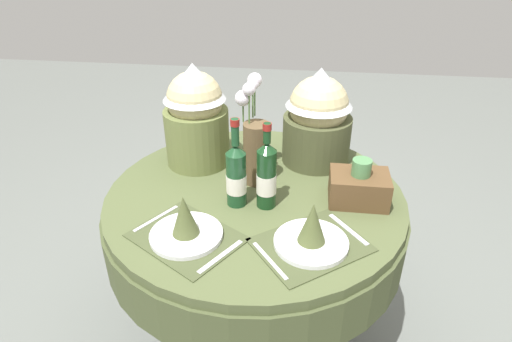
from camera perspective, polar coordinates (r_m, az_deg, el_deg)
The scene contains 10 objects.
ground at distance 2.18m, azimuth -0.10°, elevation -19.46°, with size 8.00×8.00×0.00m, color slate.
dining_table at distance 1.77m, azimuth -0.12°, elevation -6.87°, with size 1.16×1.16×0.74m.
place_setting_left at distance 1.45m, azimuth -9.12°, elevation -7.07°, with size 0.43×0.40×0.16m.
place_setting_right at distance 1.41m, azimuth 7.23°, elevation -8.07°, with size 0.43×0.41×0.16m.
flower_vase at distance 1.68m, azimuth -0.10°, elevation 3.77°, with size 0.13×0.15×0.42m.
wine_bottle_left at distance 1.55m, azimuth 1.37°, elevation -0.55°, with size 0.07×0.07×0.33m.
wine_bottle_right at distance 1.56m, azimuth -2.58°, elevation -0.47°, with size 0.07×0.07×0.34m.
gift_tub_back_left at distance 1.82m, azimuth -7.83°, elevation 7.58°, with size 0.27×0.27×0.43m.
gift_tub_back_right at distance 1.84m, azimuth 8.06°, elevation 7.32°, with size 0.29×0.29×0.41m.
woven_basket_side_right at distance 1.65m, azimuth 13.20°, elevation -1.99°, with size 0.21×0.16×0.17m.
Camera 1 is at (0.18, -1.40, 1.66)m, focal length 30.85 mm.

